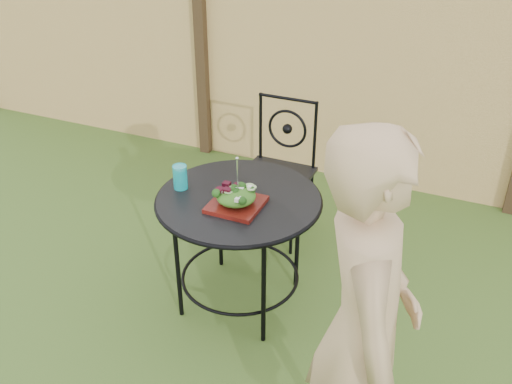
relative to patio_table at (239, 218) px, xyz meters
The scene contains 9 objects.
ground 0.74m from the patio_table, 69.92° to the right, with size 60.00×60.00×0.00m, color #264E19.
fence 1.81m from the patio_table, 85.00° to the left, with size 8.00×0.12×1.90m.
patio_table is the anchor object (origin of this frame).
patio_chair 0.82m from the patio_table, 95.86° to the left, with size 0.46×0.46×0.95m.
diner 1.25m from the patio_table, 42.98° to the right, with size 0.60×0.40×1.66m, color tan.
salad_plate 0.18m from the patio_table, 72.55° to the right, with size 0.27×0.27×0.02m, color #450C09.
salad 0.22m from the patio_table, 72.55° to the right, with size 0.21×0.21×0.08m, color #235614.
fork 0.35m from the patio_table, 66.97° to the right, with size 0.01×0.01×0.18m, color silver.
drinking_glass 0.40m from the patio_table, behind, with size 0.08×0.08×0.14m, color #0EA0A6.
Camera 1 is at (1.00, -1.99, 2.33)m, focal length 40.00 mm.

